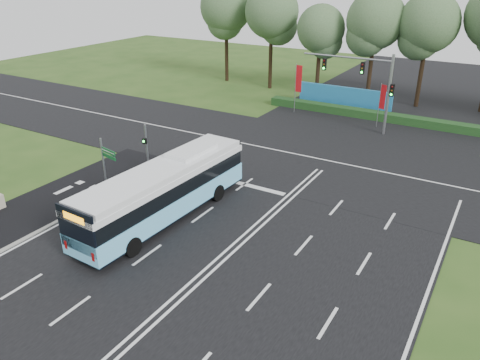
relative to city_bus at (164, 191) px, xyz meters
The scene contains 14 objects.
ground 5.46m from the city_bus, 15.56° to the left, with size 120.00×120.00×0.00m, color #2C4C19.
road_main 5.45m from the city_bus, 15.56° to the left, with size 20.00×120.00×0.04m, color black.
road_cross 14.38m from the city_bus, 69.65° to the left, with size 120.00×14.00×0.05m, color black.
bike_path 7.91m from the city_bus, 167.88° to the right, with size 5.00×18.00×0.06m, color black.
kerb_strip 5.66m from the city_bus, 162.51° to the right, with size 0.25×18.00×0.12m, color gray.
city_bus is the anchor object (origin of this frame).
pedestrian_signal 7.05m from the city_bus, 139.31° to the left, with size 0.34×0.43×3.65m.
street_sign 5.07m from the city_bus, behind, with size 1.50×0.40×3.91m.
banner_flag_left 24.19m from the city_bus, 95.94° to the left, with size 0.73×0.16×4.94m.
banner_flag_mid 24.29m from the city_bus, 75.54° to the left, with size 0.58×0.24×4.10m.
traffic_light_gantry 22.66m from the city_bus, 76.71° to the left, with size 8.41×0.28×7.00m.
hedge 26.39m from the city_bus, 79.15° to the left, with size 22.00×1.20×0.80m, color #163D19.
blue_hoarding 28.41m from the city_bus, 88.06° to the left, with size 10.00×0.30×2.20m, color #1F72A9.
eucalyptus_row 33.90m from the city_bus, 75.96° to the left, with size 53.92×9.81×12.73m.
Camera 1 is at (11.26, -20.05, 13.68)m, focal length 35.00 mm.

